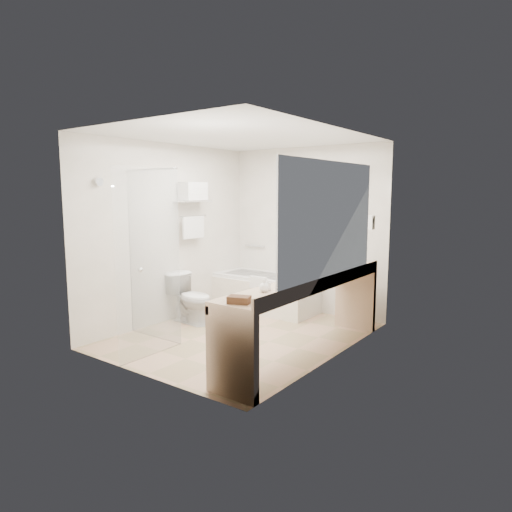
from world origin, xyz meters
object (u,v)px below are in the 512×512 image
Objects in this scene: toilet at (191,299)px; water_bottle_left at (328,265)px; amenity_basket at (239,300)px; vanity_counter at (306,300)px; bathtub at (266,293)px.

toilet is 2.01m from water_bottle_left.
amenity_basket is 1.11× the size of water_bottle_left.
water_bottle_left reaches higher than vanity_counter.
water_bottle_left is at bearing 94.08° from amenity_basket.
bathtub is 2.28× the size of toilet.
amenity_basket is at bearing -121.38° from toilet.
toilet is at bearing -163.29° from water_bottle_left.
water_bottle_left is (1.85, 0.55, 0.59)m from toilet.
vanity_counter is at bearing -91.73° from toilet.
toilet is 3.59× the size of amenity_basket.
amenity_basket is at bearing -59.47° from bathtub.
vanity_counter is 2.01m from toilet.
toilet is at bearing 144.52° from amenity_basket.
water_bottle_left is (-0.13, 0.76, 0.29)m from vanity_counter.
vanity_counter is at bearing -80.30° from water_bottle_left.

